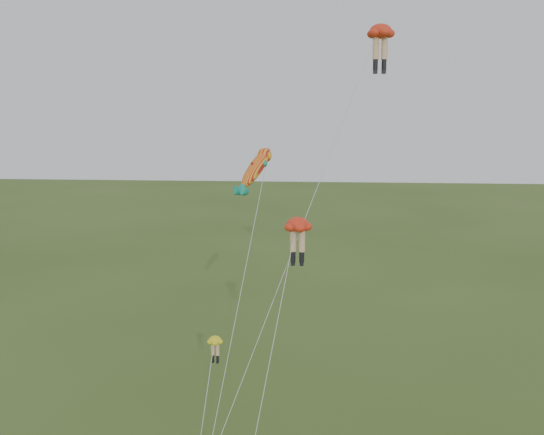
{
  "coord_description": "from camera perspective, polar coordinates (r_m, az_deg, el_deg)",
  "views": [
    {
      "loc": [
        4.41,
        -25.36,
        18.44
      ],
      "look_at": [
        1.59,
        6.0,
        13.23
      ],
      "focal_mm": 40.0,
      "sensor_mm": 36.0,
      "label": 1
    }
  ],
  "objects": [
    {
      "name": "legs_kite_red_high",
      "position": [
        36.64,
        10.0,
        16.17
      ],
      "size": [
        10.12,
        13.01,
        23.76
      ],
      "rotation": [
        0.0,
        0.0,
        0.12
      ],
      "color": "red",
      "rests_on": "ground"
    },
    {
      "name": "legs_kite_red_mid",
      "position": [
        29.09,
        2.33,
        -1.43
      ],
      "size": [
        3.22,
        7.42,
        13.73
      ],
      "rotation": [
        0.0,
        0.0,
        -0.03
      ],
      "color": "red",
      "rests_on": "ground"
    },
    {
      "name": "legs_kite_yellow",
      "position": [
        30.0,
        -5.59,
        -12.93
      ],
      "size": [
        0.91,
        7.34,
        7.94
      ],
      "rotation": [
        0.0,
        0.0,
        -0.15
      ],
      "color": "yellow",
      "rests_on": "ground"
    },
    {
      "name": "fish_kite",
      "position": [
        34.61,
        -1.53,
        4.57
      ],
      "size": [
        2.96,
        12.02,
        17.0
      ],
      "rotation": [
        0.63,
        0.0,
        -0.47
      ],
      "color": "#F7AB1F",
      "rests_on": "ground"
    }
  ]
}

